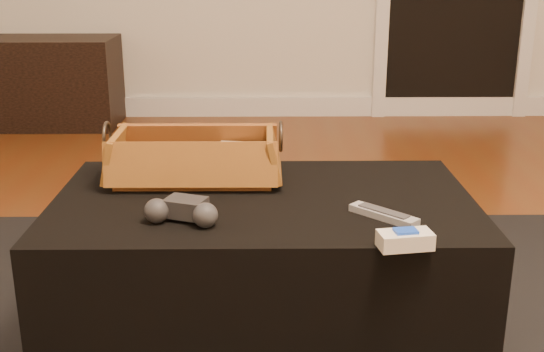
{
  "coord_description": "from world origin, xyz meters",
  "views": [
    {
      "loc": [
        0.13,
        -1.53,
        0.99
      ],
      "look_at": [
        0.14,
        -0.02,
        0.49
      ],
      "focal_mm": 45.0,
      "sensor_mm": 36.0,
      "label": 1
    }
  ],
  "objects_px": {
    "ottoman": "(264,277)",
    "silver_remote": "(384,214)",
    "tv_remote": "(186,171)",
    "game_controller": "(183,211)",
    "cream_gadget": "(405,240)",
    "media_cabinet": "(5,82)",
    "wicker_basket": "(195,160)"
  },
  "relations": [
    {
      "from": "ottoman",
      "to": "silver_remote",
      "type": "xyz_separation_m",
      "value": [
        0.26,
        -0.14,
        0.22
      ]
    },
    {
      "from": "tv_remote",
      "to": "game_controller",
      "type": "relative_size",
      "value": 1.34
    },
    {
      "from": "game_controller",
      "to": "cream_gadget",
      "type": "relative_size",
      "value": 1.53
    },
    {
      "from": "tv_remote",
      "to": "cream_gadget",
      "type": "distance_m",
      "value": 0.63
    },
    {
      "from": "tv_remote",
      "to": "cream_gadget",
      "type": "relative_size",
      "value": 2.06
    },
    {
      "from": "silver_remote",
      "to": "media_cabinet",
      "type": "bearing_deg",
      "value": 124.34
    },
    {
      "from": "ottoman",
      "to": "silver_remote",
      "type": "height_order",
      "value": "silver_remote"
    },
    {
      "from": "game_controller",
      "to": "tv_remote",
      "type": "bearing_deg",
      "value": 94.84
    },
    {
      "from": "tv_remote",
      "to": "cream_gadget",
      "type": "bearing_deg",
      "value": -46.89
    },
    {
      "from": "media_cabinet",
      "to": "cream_gadget",
      "type": "distance_m",
      "value": 3.35
    },
    {
      "from": "wicker_basket",
      "to": "game_controller",
      "type": "bearing_deg",
      "value": -89.76
    },
    {
      "from": "ottoman",
      "to": "cream_gadget",
      "type": "distance_m",
      "value": 0.47
    },
    {
      "from": "ottoman",
      "to": "game_controller",
      "type": "bearing_deg",
      "value": -137.68
    },
    {
      "from": "media_cabinet",
      "to": "tv_remote",
      "type": "xyz_separation_m",
      "value": [
        1.35,
        -2.39,
        0.2
      ]
    },
    {
      "from": "tv_remote",
      "to": "game_controller",
      "type": "distance_m",
      "value": 0.28
    },
    {
      "from": "tv_remote",
      "to": "silver_remote",
      "type": "xyz_separation_m",
      "value": [
        0.46,
        -0.26,
        -0.02
      ]
    },
    {
      "from": "ottoman",
      "to": "tv_remote",
      "type": "bearing_deg",
      "value": 149.07
    },
    {
      "from": "wicker_basket",
      "to": "game_controller",
      "type": "relative_size",
      "value": 2.58
    },
    {
      "from": "wicker_basket",
      "to": "silver_remote",
      "type": "relative_size",
      "value": 3.12
    },
    {
      "from": "ottoman",
      "to": "wicker_basket",
      "type": "height_order",
      "value": "wicker_basket"
    },
    {
      "from": "tv_remote",
      "to": "wicker_basket",
      "type": "height_order",
      "value": "wicker_basket"
    },
    {
      "from": "ottoman",
      "to": "cream_gadget",
      "type": "bearing_deg",
      "value": -46.78
    },
    {
      "from": "silver_remote",
      "to": "game_controller",
      "type": "bearing_deg",
      "value": -177.3
    },
    {
      "from": "tv_remote",
      "to": "wicker_basket",
      "type": "xyz_separation_m",
      "value": [
        0.02,
        0.02,
        0.02
      ]
    },
    {
      "from": "wicker_basket",
      "to": "cream_gadget",
      "type": "height_order",
      "value": "wicker_basket"
    },
    {
      "from": "wicker_basket",
      "to": "silver_remote",
      "type": "xyz_separation_m",
      "value": [
        0.44,
        -0.27,
        -0.04
      ]
    },
    {
      "from": "media_cabinet",
      "to": "ottoman",
      "type": "distance_m",
      "value": 2.94
    },
    {
      "from": "cream_gadget",
      "to": "ottoman",
      "type": "bearing_deg",
      "value": 133.22
    },
    {
      "from": "silver_remote",
      "to": "cream_gadget",
      "type": "xyz_separation_m",
      "value": [
        0.02,
        -0.16,
        0.01
      ]
    },
    {
      "from": "cream_gadget",
      "to": "wicker_basket",
      "type": "bearing_deg",
      "value": 136.45
    },
    {
      "from": "media_cabinet",
      "to": "tv_remote",
      "type": "relative_size",
      "value": 5.71
    },
    {
      "from": "game_controller",
      "to": "silver_remote",
      "type": "xyz_separation_m",
      "value": [
        0.44,
        0.02,
        -0.02
      ]
    }
  ]
}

